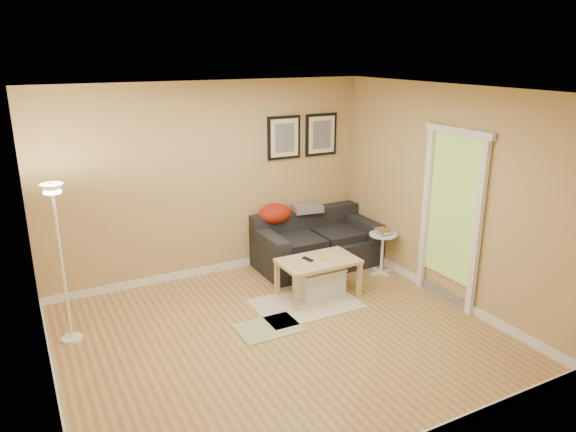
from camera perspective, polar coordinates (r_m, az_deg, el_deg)
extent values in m
plane|color=tan|center=(5.95, -0.89, -12.65)|extent=(4.50, 4.50, 0.00)
plane|color=white|center=(5.16, -1.02, 13.19)|extent=(4.50, 4.50, 0.00)
plane|color=tan|center=(7.19, -8.19, 3.71)|extent=(4.50, 0.00, 4.50)
plane|color=tan|center=(3.87, 12.75, -8.78)|extent=(4.50, 0.00, 4.50)
plane|color=tan|center=(4.89, -25.23, -4.40)|extent=(0.00, 4.00, 4.00)
plane|color=tan|center=(6.70, 16.49, 2.15)|extent=(0.00, 4.00, 4.00)
cube|color=white|center=(7.57, -7.76, -5.53)|extent=(4.50, 0.02, 0.10)
cube|color=white|center=(5.45, -23.38, -16.71)|extent=(0.02, 4.00, 0.10)
cube|color=white|center=(7.11, 15.57, -7.63)|extent=(0.02, 4.00, 0.10)
cube|color=beige|center=(6.62, 1.94, -9.29)|extent=(1.25, 0.85, 0.01)
cube|color=#668C4C|center=(6.09, -2.08, -11.82)|extent=(0.70, 0.50, 0.01)
cube|color=black|center=(6.64, 2.10, -4.61)|extent=(0.08, 0.17, 0.02)
cylinder|color=yellow|center=(6.65, 3.91, -4.55)|extent=(0.07, 0.07, 0.03)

